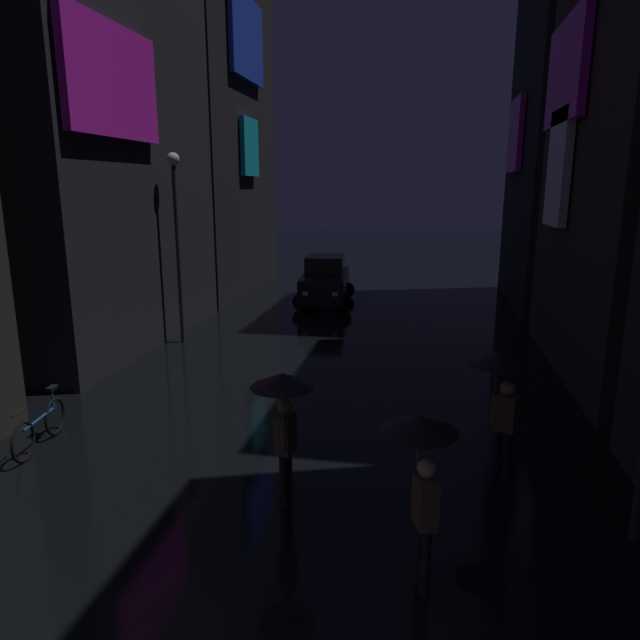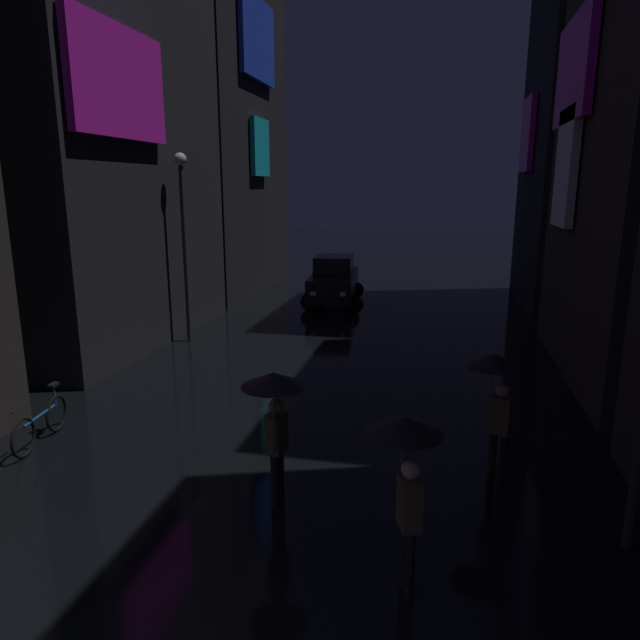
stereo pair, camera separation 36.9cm
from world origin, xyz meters
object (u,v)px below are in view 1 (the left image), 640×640
pedestrian_foreground_right_black (421,454)px  car_distant (325,281)px  bicycle_parked_at_storefront (40,427)px  pedestrian_midstreet_centre_black (500,380)px  pedestrian_foreground_left_black (284,402)px  streetlamp_left_far (177,227)px

pedestrian_foreground_right_black → car_distant: (-3.92, 16.12, -0.74)m
bicycle_parked_at_storefront → pedestrian_midstreet_centre_black: bearing=2.2°
pedestrian_midstreet_centre_black → car_distant: 14.32m
pedestrian_foreground_right_black → car_distant: 16.61m
pedestrian_foreground_left_black → pedestrian_midstreet_centre_black: same height
car_distant → streetlamp_left_far: bearing=-116.3°
pedestrian_midstreet_centre_black → car_distant: size_ratio=0.50×
pedestrian_foreground_right_black → car_distant: pedestrian_foreground_right_black is taller
pedestrian_foreground_left_black → bicycle_parked_at_storefront: (-4.83, 1.20, -1.28)m
pedestrian_foreground_right_black → streetlamp_left_far: streetlamp_left_far is taller
pedestrian_foreground_right_black → pedestrian_midstreet_centre_black: bearing=66.9°
pedestrian_foreground_left_black → streetlamp_left_far: (-5.23, 8.36, 1.79)m
car_distant → streetlamp_left_far: size_ratio=0.77×
streetlamp_left_far → pedestrian_midstreet_centre_black: bearing=-39.5°
bicycle_parked_at_storefront → car_distant: bearing=78.3°
pedestrian_midstreet_centre_black → bicycle_parked_at_storefront: pedestrian_midstreet_centre_black is taller
pedestrian_foreground_right_black → pedestrian_midstreet_centre_black: 3.01m
car_distant → pedestrian_midstreet_centre_black: bearing=-69.1°
pedestrian_foreground_left_black → car_distant: bearing=97.7°
pedestrian_foreground_left_black → pedestrian_midstreet_centre_black: size_ratio=1.00×
bicycle_parked_at_storefront → car_distant: car_distant is taller
pedestrian_midstreet_centre_black → bicycle_parked_at_storefront: 8.03m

